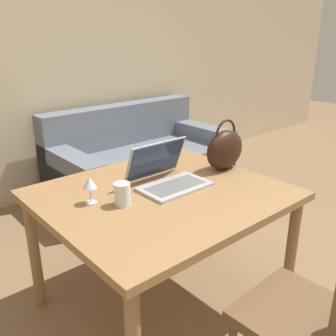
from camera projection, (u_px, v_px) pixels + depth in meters
wall_back at (7, 51)px, 3.09m from camera, size 10.00×0.06×2.70m
dining_table at (162, 205)px, 1.97m from camera, size 1.19×1.06×0.72m
chair at (322, 313)px, 1.41m from camera, size 0.46×0.46×0.91m
couch at (140, 163)px, 3.68m from camera, size 1.71×0.90×0.82m
laptop at (166, 173)px, 2.02m from camera, size 0.37×0.32×0.23m
drinking_glass at (122, 194)px, 1.78m from camera, size 0.08×0.08×0.11m
wine_glass at (90, 184)px, 1.78m from camera, size 0.07×0.07×0.14m
handbag at (225, 149)px, 2.22m from camera, size 0.28×0.13×0.31m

